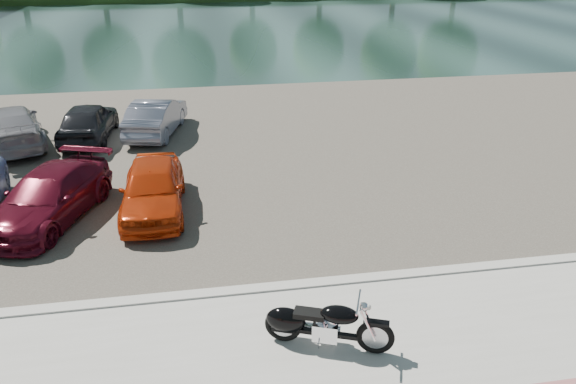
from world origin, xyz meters
The scene contains 10 objects.
ground centered at (0.00, 0.00, 0.00)m, with size 200.00×200.00×0.00m, color #595447.
kerb centered at (0.00, 2.00, 0.07)m, with size 60.00×0.30×0.14m, color #A6A39C.
parking_lot centered at (0.00, 11.00, 0.02)m, with size 60.00×18.00×0.04m, color #433E36.
river centered at (0.00, 40.00, 0.00)m, with size 120.00×40.00×0.00m, color #182C28.
motorcycle centered at (-0.24, 0.08, 0.56)m, with size 2.23×1.11×1.05m.
car_3 centered at (-5.99, 6.24, 0.69)m, with size 1.81×4.45×1.29m, color #530B1B.
car_4 centered at (-3.36, 6.26, 0.72)m, with size 1.61×4.00×1.36m, color red.
car_7 centered at (-8.56, 12.51, 0.74)m, with size 1.96×4.82×1.40m, color gray.
car_8 centered at (-5.97, 12.74, 0.72)m, with size 1.61×4.00×1.36m, color black.
car_9 centered at (-3.55, 12.97, 0.71)m, with size 1.42×4.07×1.34m, color slate.
Camera 1 is at (-2.12, -7.81, 6.82)m, focal length 35.00 mm.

